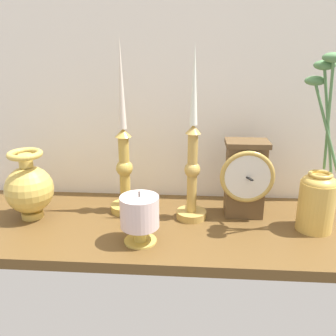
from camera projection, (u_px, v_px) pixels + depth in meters
The scene contains 8 objects.
ground_plane at pixel (159, 227), 87.78cm from camera, with size 100.00×36.00×2.40cm, color brown.
back_wall at pixel (164, 79), 94.63cm from camera, with size 120.00×2.00×65.00cm, color white.
mantel_clock at pixel (245, 178), 88.31cm from camera, with size 12.89×9.72×19.15cm.
candlestick_tall_left at pixel (192, 167), 85.85cm from camera, with size 7.43×7.43×41.76cm.
candlestick_tall_center at pixel (124, 163), 89.80cm from camera, with size 7.90×7.90×43.03cm.
brass_vase_bulbous at pixel (29, 188), 87.83cm from camera, with size 11.63×11.63×17.09cm.
brass_vase_jar at pixel (318, 191), 81.16cm from camera, with size 9.68×8.28×39.42cm.
pillar_candle_front at pixel (140, 216), 76.97cm from camera, with size 8.37×8.37×11.75cm.
Camera 1 is at (7.82, -78.38, 40.19)cm, focal length 38.66 mm.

